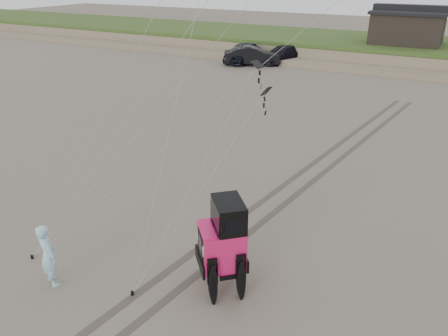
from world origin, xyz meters
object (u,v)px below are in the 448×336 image
(truck_a, at_px, (243,52))
(truck_b, at_px, (252,56))
(cabin, at_px, (408,26))
(jeep, at_px, (221,254))
(man, at_px, (48,255))
(truck_c, at_px, (283,54))

(truck_a, xyz_separation_m, truck_b, (1.31, -0.86, -0.06))
(cabin, bearing_deg, truck_a, -151.59)
(truck_b, bearing_deg, jeep, 175.67)
(cabin, relative_size, man, 3.41)
(truck_a, height_order, jeep, jeep)
(truck_b, height_order, man, man)
(truck_a, height_order, truck_c, truck_a)
(cabin, bearing_deg, man, -95.88)
(truck_a, bearing_deg, man, -74.35)
(truck_b, relative_size, truck_c, 0.96)
(jeep, height_order, man, jeep)
(truck_b, xyz_separation_m, man, (7.92, -30.09, 0.11))
(truck_b, distance_m, man, 31.11)
(cabin, height_order, truck_c, cabin)
(truck_a, relative_size, truck_c, 0.99)
(truck_c, bearing_deg, truck_b, -107.12)
(truck_a, xyz_separation_m, truck_c, (3.34, 1.58, -0.13))
(truck_a, bearing_deg, cabin, 27.45)
(cabin, relative_size, jeep, 1.13)
(cabin, distance_m, jeep, 35.98)
(truck_a, bearing_deg, truck_b, -34.27)
(man, bearing_deg, truck_c, -60.31)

